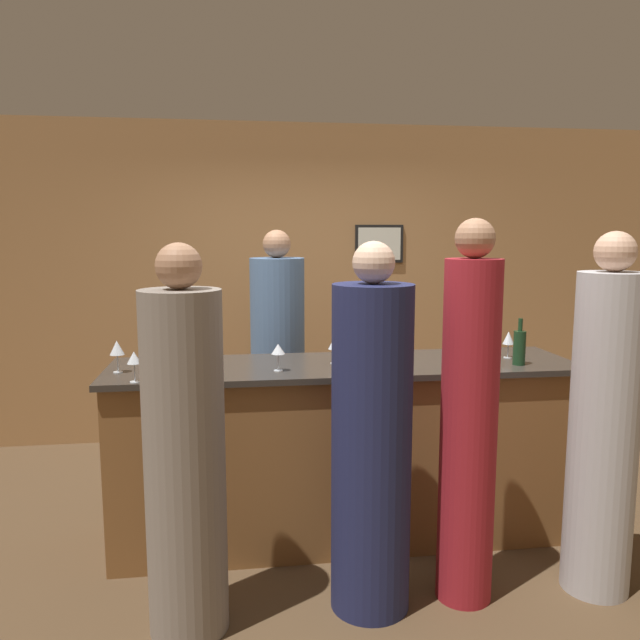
{
  "coord_description": "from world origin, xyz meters",
  "views": [
    {
      "loc": [
        -0.65,
        -3.59,
        1.86
      ],
      "look_at": [
        -0.13,
        0.1,
        1.33
      ],
      "focal_mm": 35.0,
      "sensor_mm": 36.0,
      "label": 1
    }
  ],
  "objects_px": {
    "guest_3": "(185,457)",
    "wine_bottle_0": "(519,347)",
    "guest_0": "(372,444)",
    "guest_2": "(604,428)",
    "bartender": "(278,368)",
    "guest_1": "(469,424)"
  },
  "relations": [
    {
      "from": "guest_2",
      "to": "guest_3",
      "type": "bearing_deg",
      "value": -178.73
    },
    {
      "from": "guest_2",
      "to": "wine_bottle_0",
      "type": "bearing_deg",
      "value": 108.33
    },
    {
      "from": "guest_2",
      "to": "wine_bottle_0",
      "type": "height_order",
      "value": "guest_2"
    },
    {
      "from": "bartender",
      "to": "guest_2",
      "type": "height_order",
      "value": "bartender"
    },
    {
      "from": "guest_0",
      "to": "wine_bottle_0",
      "type": "height_order",
      "value": "guest_0"
    },
    {
      "from": "guest_2",
      "to": "wine_bottle_0",
      "type": "xyz_separation_m",
      "value": [
        -0.19,
        0.58,
        0.32
      ]
    },
    {
      "from": "bartender",
      "to": "guest_1",
      "type": "distance_m",
      "value": 1.84
    },
    {
      "from": "guest_0",
      "to": "guest_2",
      "type": "distance_m",
      "value": 1.2
    },
    {
      "from": "guest_0",
      "to": "guest_2",
      "type": "relative_size",
      "value": 0.98
    },
    {
      "from": "guest_3",
      "to": "wine_bottle_0",
      "type": "height_order",
      "value": "guest_3"
    },
    {
      "from": "guest_1",
      "to": "guest_3",
      "type": "xyz_separation_m",
      "value": [
        -1.38,
        -0.07,
        -0.07
      ]
    },
    {
      "from": "bartender",
      "to": "guest_0",
      "type": "relative_size",
      "value": 1.03
    },
    {
      "from": "bartender",
      "to": "guest_0",
      "type": "bearing_deg",
      "value": 101.59
    },
    {
      "from": "guest_1",
      "to": "wine_bottle_0",
      "type": "relative_size",
      "value": 6.94
    },
    {
      "from": "guest_3",
      "to": "wine_bottle_0",
      "type": "xyz_separation_m",
      "value": [
        1.9,
        0.63,
        0.35
      ]
    },
    {
      "from": "wine_bottle_0",
      "to": "guest_0",
      "type": "bearing_deg",
      "value": -150.74
    },
    {
      "from": "guest_0",
      "to": "guest_1",
      "type": "xyz_separation_m",
      "value": [
        0.49,
        0.01,
        0.08
      ]
    },
    {
      "from": "guest_2",
      "to": "guest_3",
      "type": "distance_m",
      "value": 2.09
    },
    {
      "from": "guest_2",
      "to": "bartender",
      "type": "bearing_deg",
      "value": 132.88
    },
    {
      "from": "guest_3",
      "to": "wine_bottle_0",
      "type": "relative_size",
      "value": 6.54
    },
    {
      "from": "guest_0",
      "to": "guest_1",
      "type": "height_order",
      "value": "guest_1"
    },
    {
      "from": "guest_0",
      "to": "guest_3",
      "type": "distance_m",
      "value": 0.89
    }
  ]
}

